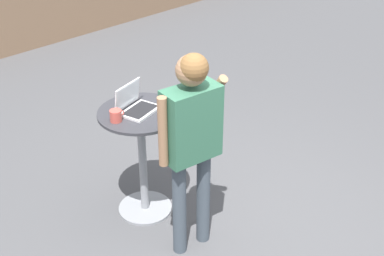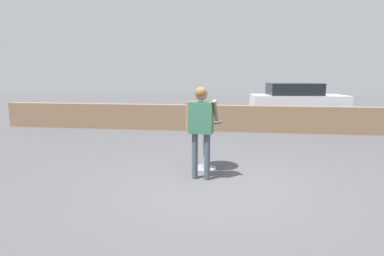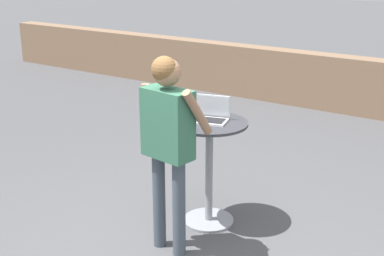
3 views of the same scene
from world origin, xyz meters
TOP-DOWN VIEW (x-y plane):
  - pavement_kerb at (0.00, 5.23)m, footprint 15.94×0.35m
  - cafe_table at (-0.23, 0.88)m, footprint 0.70×0.70m
  - laptop at (-0.24, 0.92)m, footprint 0.37×0.32m
  - coffee_mug at (-0.46, 0.89)m, footprint 0.13×0.10m
  - standing_person at (-0.24, 0.26)m, footprint 0.60×0.35m

SIDE VIEW (x-z plane):
  - pavement_kerb at x=0.00m, z-range 0.00..0.89m
  - cafe_table at x=-0.23m, z-range 0.14..1.15m
  - coffee_mug at x=-0.46m, z-range 1.01..1.10m
  - laptop at x=-0.24m, z-range 0.95..1.17m
  - standing_person at x=-0.24m, z-range 0.24..1.96m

